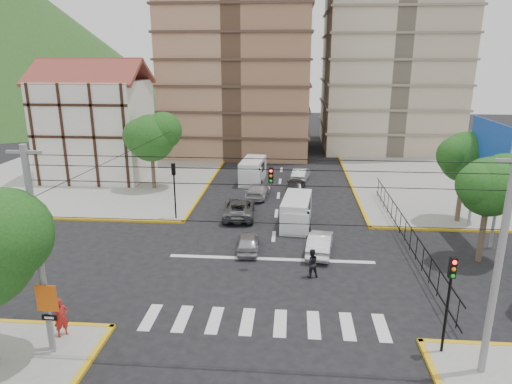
# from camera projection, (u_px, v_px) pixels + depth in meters

# --- Properties ---
(ground) EXTENTS (160.00, 160.00, 0.00)m
(ground) POSITION_uv_depth(u_px,v_px,m) (270.00, 267.00, 27.76)
(ground) COLOR black
(ground) RESTS_ON ground
(sidewalk_nw) EXTENTS (26.00, 26.00, 0.15)m
(sidewalk_nw) POSITION_uv_depth(u_px,v_px,m) (92.00, 177.00, 48.39)
(sidewalk_nw) COLOR gray
(sidewalk_nw) RESTS_ON ground
(sidewalk_ne) EXTENTS (26.00, 26.00, 0.15)m
(sidewalk_ne) POSITION_uv_depth(u_px,v_px,m) (481.00, 185.00, 45.29)
(sidewalk_ne) COLOR gray
(sidewalk_ne) RESTS_ON ground
(crosswalk_stripes) EXTENTS (12.00, 2.40, 0.01)m
(crosswalk_stripes) POSITION_uv_depth(u_px,v_px,m) (264.00, 322.00, 22.03)
(crosswalk_stripes) COLOR silver
(crosswalk_stripes) RESTS_ON ground
(stop_line) EXTENTS (13.00, 0.40, 0.01)m
(stop_line) POSITION_uv_depth(u_px,v_px,m) (271.00, 259.00, 28.91)
(stop_line) COLOR silver
(stop_line) RESTS_ON ground
(tudor_building) EXTENTS (10.80, 8.05, 12.23)m
(tudor_building) POSITION_uv_depth(u_px,v_px,m) (96.00, 128.00, 46.83)
(tudor_building) COLOR silver
(tudor_building) RESTS_ON ground
(distant_hill) EXTENTS (70.00, 70.00, 28.00)m
(distant_hill) POSITION_uv_depth(u_px,v_px,m) (24.00, 48.00, 94.88)
(distant_hill) COLOR #264F1A
(distant_hill) RESTS_ON ground
(park_fence) EXTENTS (0.10, 22.50, 1.66)m
(park_fence) POSITION_uv_depth(u_px,v_px,m) (404.00, 243.00, 31.36)
(park_fence) COLOR black
(park_fence) RESTS_ON ground
(billboard) EXTENTS (0.36, 6.20, 8.10)m
(billboard) POSITION_uv_depth(u_px,v_px,m) (490.00, 155.00, 30.66)
(billboard) COLOR slate
(billboard) RESTS_ON ground
(tree_park_a) EXTENTS (4.41, 3.60, 6.83)m
(tree_park_a) POSITION_uv_depth(u_px,v_px,m) (491.00, 184.00, 27.24)
(tree_park_a) COLOR #473828
(tree_park_a) RESTS_ON ground
(tree_park_c) EXTENTS (4.65, 3.80, 7.25)m
(tree_park_c) POSITION_uv_depth(u_px,v_px,m) (467.00, 155.00, 33.75)
(tree_park_c) COLOR #473828
(tree_park_c) RESTS_ON ground
(tree_tudor) EXTENTS (5.39, 4.40, 7.43)m
(tree_tudor) POSITION_uv_depth(u_px,v_px,m) (152.00, 136.00, 42.49)
(tree_tudor) COLOR #473828
(tree_tudor) RESTS_ON ground
(traffic_light_se) EXTENTS (0.28, 0.22, 4.40)m
(traffic_light_se) POSITION_uv_depth(u_px,v_px,m) (450.00, 289.00, 18.82)
(traffic_light_se) COLOR black
(traffic_light_se) RESTS_ON ground
(traffic_light_nw) EXTENTS (0.28, 0.22, 4.40)m
(traffic_light_nw) POSITION_uv_depth(u_px,v_px,m) (174.00, 182.00, 34.93)
(traffic_light_nw) COLOR black
(traffic_light_nw) RESTS_ON ground
(traffic_light_hanging) EXTENTS (18.00, 9.12, 0.92)m
(traffic_light_hanging) POSITION_uv_depth(u_px,v_px,m) (269.00, 183.00, 24.13)
(traffic_light_hanging) COLOR black
(traffic_light_hanging) RESTS_ON ground
(utility_pole_sw) EXTENTS (1.40, 0.28, 9.00)m
(utility_pole_sw) POSITION_uv_depth(u_px,v_px,m) (39.00, 251.00, 18.50)
(utility_pole_sw) COLOR slate
(utility_pole_sw) RESTS_ON ground
(utility_pole_se) EXTENTS (1.40, 0.28, 9.00)m
(utility_pole_se) POSITION_uv_depth(u_px,v_px,m) (498.00, 267.00, 17.10)
(utility_pole_se) COLOR slate
(utility_pole_se) RESTS_ON ground
(district_sign) EXTENTS (0.90, 0.12, 3.20)m
(district_sign) POSITION_uv_depth(u_px,v_px,m) (48.00, 305.00, 18.92)
(district_sign) COLOR slate
(district_sign) RESTS_ON ground
(van_right_lane) EXTENTS (2.42, 5.09, 2.21)m
(van_right_lane) POSITION_uv_depth(u_px,v_px,m) (296.00, 213.00, 34.16)
(van_right_lane) COLOR silver
(van_right_lane) RESTS_ON ground
(van_left_lane) EXTENTS (2.47, 5.34, 2.34)m
(van_left_lane) POSITION_uv_depth(u_px,v_px,m) (253.00, 172.00, 46.06)
(van_left_lane) COLOR silver
(van_left_lane) RESTS_ON ground
(car_silver_front_left) EXTENTS (1.67, 3.68, 1.22)m
(car_silver_front_left) POSITION_uv_depth(u_px,v_px,m) (248.00, 242.00, 30.02)
(car_silver_front_left) COLOR #A5A6AA
(car_silver_front_left) RESTS_ON ground
(car_white_front_right) EXTENTS (2.04, 4.38, 1.39)m
(car_white_front_right) POSITION_uv_depth(u_px,v_px,m) (320.00, 243.00, 29.61)
(car_white_front_right) COLOR white
(car_white_front_right) RESTS_ON ground
(car_grey_mid_left) EXTENTS (2.71, 5.34, 1.45)m
(car_grey_mid_left) POSITION_uv_depth(u_px,v_px,m) (239.00, 208.00, 36.39)
(car_grey_mid_left) COLOR #595D61
(car_grey_mid_left) RESTS_ON ground
(car_silver_rear_left) EXTENTS (2.30, 4.59, 1.28)m
(car_silver_rear_left) POSITION_uv_depth(u_px,v_px,m) (258.00, 190.00, 41.39)
(car_silver_rear_left) COLOR silver
(car_silver_rear_left) RESTS_ON ground
(car_darkgrey_mid_right) EXTENTS (2.02, 4.41, 1.47)m
(car_darkgrey_mid_right) POSITION_uv_depth(u_px,v_px,m) (296.00, 186.00, 42.59)
(car_darkgrey_mid_right) COLOR #27272A
(car_darkgrey_mid_right) RESTS_ON ground
(car_white_rear_right) EXTENTS (2.05, 4.16, 1.31)m
(car_white_rear_right) POSITION_uv_depth(u_px,v_px,m) (301.00, 174.00, 47.00)
(car_white_rear_right) COLOR silver
(car_white_rear_right) RESTS_ON ground
(pedestrian_sw_corner) EXTENTS (0.77, 0.78, 1.82)m
(pedestrian_sw_corner) POSITION_uv_depth(u_px,v_px,m) (61.00, 317.00, 20.52)
(pedestrian_sw_corner) COLOR red
(pedestrian_sw_corner) RESTS_ON sidewalk_sw
(pedestrian_crosswalk) EXTENTS (0.99, 0.86, 1.74)m
(pedestrian_crosswalk) POSITION_uv_depth(u_px,v_px,m) (311.00, 263.00, 26.33)
(pedestrian_crosswalk) COLOR black
(pedestrian_crosswalk) RESTS_ON ground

